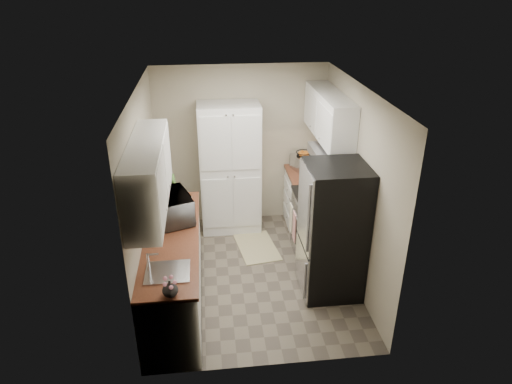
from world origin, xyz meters
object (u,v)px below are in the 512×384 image
at_px(microwave, 172,207).
at_px(toaster_oven, 305,163).
at_px(pantry_cabinet, 230,169).
at_px(electric_range, 318,225).
at_px(wine_bottle, 168,189).
at_px(refrigerator, 333,231).

xyz_separation_m(microwave, toaster_oven, (1.95, 1.35, -0.05)).
bearing_deg(microwave, pantry_cabinet, -50.19).
relative_size(electric_range, microwave, 1.84).
height_order(pantry_cabinet, toaster_oven, pantry_cabinet).
bearing_deg(pantry_cabinet, microwave, -120.30).
bearing_deg(electric_range, microwave, -167.87).
height_order(electric_range, toaster_oven, toaster_oven).
relative_size(wine_bottle, toaster_oven, 0.80).
bearing_deg(microwave, toaster_oven, -75.06).
bearing_deg(wine_bottle, microwave, -81.56).
height_order(pantry_cabinet, wine_bottle, pantry_cabinet).
xyz_separation_m(pantry_cabinet, wine_bottle, (-0.87, -0.79, 0.08)).
relative_size(pantry_cabinet, wine_bottle, 6.11).
height_order(microwave, wine_bottle, microwave).
bearing_deg(microwave, wine_bottle, -11.45).
distance_m(refrigerator, microwave, 1.98).
distance_m(pantry_cabinet, toaster_oven, 1.16).
distance_m(microwave, toaster_oven, 2.37).
bearing_deg(pantry_cabinet, electric_range, -38.22).
relative_size(refrigerator, toaster_oven, 4.18).
relative_size(pantry_cabinet, electric_range, 1.77).
bearing_deg(electric_range, refrigerator, -92.48).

